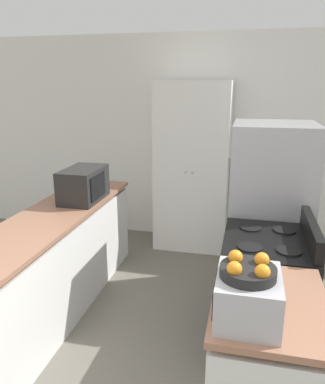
{
  "coord_description": "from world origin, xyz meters",
  "views": [
    {
      "loc": [
        0.74,
        -1.29,
        1.99
      ],
      "look_at": [
        0.0,
        1.89,
        1.05
      ],
      "focal_mm": 35.0,
      "sensor_mm": 36.0,
      "label": 1
    }
  ],
  "objects": [
    {
      "name": "wall_back",
      "position": [
        0.0,
        3.47,
        1.3
      ],
      "size": [
        7.0,
        0.06,
        2.6
      ],
      "color": "white",
      "rests_on": "ground_plane"
    },
    {
      "name": "counter_left",
      "position": [
        -0.9,
        1.4,
        0.44
      ],
      "size": [
        0.6,
        2.61,
        0.9
      ],
      "color": "silver",
      "rests_on": "ground_plane"
    },
    {
      "name": "counter_right",
      "position": [
        0.9,
        0.52,
        0.44
      ],
      "size": [
        0.6,
        0.83,
        0.9
      ],
      "color": "silver",
      "rests_on": "ground_plane"
    },
    {
      "name": "pantry_cabinet",
      "position": [
        0.08,
        3.15,
        1.02
      ],
      "size": [
        0.88,
        0.56,
        2.04
      ],
      "color": "white",
      "rests_on": "ground_plane"
    },
    {
      "name": "stove",
      "position": [
        0.92,
        1.35,
        0.46
      ],
      "size": [
        0.66,
        0.79,
        1.06
      ],
      "color": "black",
      "rests_on": "ground_plane"
    },
    {
      "name": "refrigerator",
      "position": [
        0.96,
        2.17,
        0.83
      ],
      "size": [
        0.75,
        0.78,
        1.67
      ],
      "color": "#A3A3A8",
      "rests_on": "ground_plane"
    },
    {
      "name": "microwave",
      "position": [
        -0.79,
        1.93,
        1.06
      ],
      "size": [
        0.33,
        0.54,
        0.32
      ],
      "color": "black",
      "rests_on": "counter_left"
    },
    {
      "name": "toaster_oven",
      "position": [
        0.78,
        0.33,
        1.02
      ],
      "size": [
        0.31,
        0.37,
        0.23
      ],
      "color": "#B2B2B7",
      "rests_on": "counter_right"
    },
    {
      "name": "fruit_bowl",
      "position": [
        0.77,
        0.32,
        1.17
      ],
      "size": [
        0.26,
        0.26,
        0.1
      ],
      "color": "black",
      "rests_on": "toaster_oven"
    }
  ]
}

